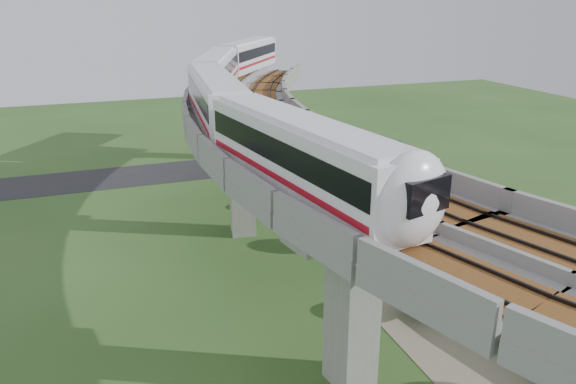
{
  "coord_description": "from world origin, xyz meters",
  "views": [
    {
      "loc": [
        -10.51,
        -32.54,
        19.28
      ],
      "look_at": [
        0.83,
        -1.1,
        7.5
      ],
      "focal_mm": 35.0,
      "sensor_mm": 36.0,
      "label": 1
    }
  ],
  "objects_px": {
    "car_dark": "(369,217)",
    "car_white": "(456,316)",
    "car_red": "(462,245)",
    "metro_train": "(242,84)"
  },
  "relations": [
    {
      "from": "metro_train",
      "to": "car_white",
      "type": "distance_m",
      "value": 24.79
    },
    {
      "from": "car_red",
      "to": "car_dark",
      "type": "distance_m",
      "value": 8.76
    },
    {
      "from": "car_white",
      "to": "car_dark",
      "type": "bearing_deg",
      "value": 67.79
    },
    {
      "from": "car_white",
      "to": "car_red",
      "type": "height_order",
      "value": "car_red"
    },
    {
      "from": "metro_train",
      "to": "car_dark",
      "type": "bearing_deg",
      "value": -22.68
    },
    {
      "from": "car_dark",
      "to": "car_white",
      "type": "bearing_deg",
      "value": -175.2
    },
    {
      "from": "car_white",
      "to": "car_red",
      "type": "relative_size",
      "value": 0.88
    },
    {
      "from": "car_red",
      "to": "car_dark",
      "type": "height_order",
      "value": "car_dark"
    },
    {
      "from": "metro_train",
      "to": "car_dark",
      "type": "height_order",
      "value": "metro_train"
    },
    {
      "from": "car_white",
      "to": "car_dark",
      "type": "height_order",
      "value": "car_dark"
    }
  ]
}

